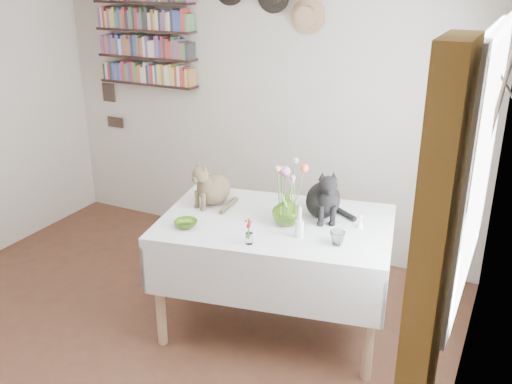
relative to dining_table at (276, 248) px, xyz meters
The scene contains 16 objects.
room 1.40m from the dining_table, 126.01° to the right, with size 4.08×4.58×2.58m.
window 1.47m from the dining_table, ahead, with size 0.12×1.52×1.32m.
curtain 1.71m from the dining_table, 44.04° to the right, with size 0.12×0.38×2.10m, color brown.
dining_table is the anchor object (origin of this frame).
tabby_cat 0.64m from the dining_table, behind, with size 0.23×0.29×0.34m, color brown, non-canonical shape.
black_cat 0.51m from the dining_table, 39.52° to the left, with size 0.25×0.32×0.37m, color black, non-canonical shape.
flower_vase 0.32m from the dining_table, ahead, with size 0.20×0.20×0.21m, color #97D23F.
green_bowl 0.64m from the dining_table, 144.15° to the right, with size 0.15×0.15×0.05m, color #97D23F.
drinking_glass 0.57m from the dining_table, 18.17° to the right, with size 0.10×0.10×0.09m, color white.
candlestick 0.39m from the dining_table, 34.54° to the right, with size 0.06×0.06×0.20m.
berry_jar 0.48m from the dining_table, 90.99° to the right, with size 0.05×0.05×0.18m.
porcelain_figurine 0.61m from the dining_table, 15.13° to the left, with size 0.05×0.05×0.09m.
flower_bouquet 0.55m from the dining_table, ahead, with size 0.17×0.13×0.39m.
bookshelf_unit 2.49m from the dining_table, 147.87° to the left, with size 1.00×0.16×0.91m.
wall_hats 2.04m from the dining_table, 117.60° to the left, with size 0.98×0.09×0.48m.
wall_art_plaques 2.71m from the dining_table, 152.66° to the left, with size 0.21×0.02×0.44m.
Camera 1 is at (2.15, -2.18, 2.41)m, focal length 40.00 mm.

